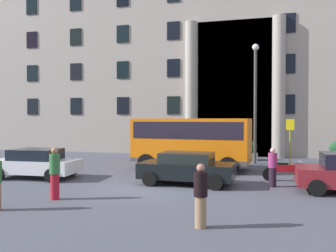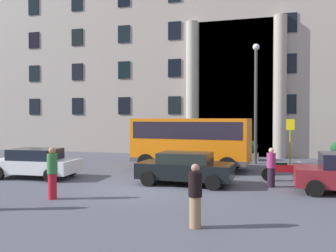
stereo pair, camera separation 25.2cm
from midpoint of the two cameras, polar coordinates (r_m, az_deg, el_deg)
name	(u,v)px [view 2 (the right image)]	position (r m, az deg, el deg)	size (l,w,h in m)	color
ground_plane	(143,189)	(14.73, -3.46, -10.07)	(80.00, 64.00, 0.12)	#474955
office_building_facade	(211,51)	(32.00, 7.10, 11.80)	(36.60, 9.71, 17.35)	#9E968D
orange_minibus	(191,139)	(19.58, 4.10, -2.12)	(6.43, 2.95, 2.81)	orange
bus_stop_sign	(290,138)	(20.85, 19.31, -1.89)	(0.44, 0.08, 2.77)	#9B9720
hedge_planter_west	(243,150)	(24.49, 12.20, -3.77)	(2.04, 0.88, 1.42)	#656659
hedge_planter_east	(154,150)	(25.38, -1.90, -3.81)	(1.93, 0.74, 1.19)	slate
parked_coupe_end	(36,163)	(18.05, -20.06, -5.56)	(4.03, 2.21, 1.38)	silver
parked_sedan_far	(185,168)	(15.33, 3.25, -6.70)	(4.07, 2.10, 1.37)	black
motorcycle_far_end	(284,171)	(16.93, 18.49, -6.86)	(2.07, 0.57, 0.89)	black
scooter_by_planter	(195,168)	(17.10, 4.69, -6.72)	(1.94, 0.79, 0.89)	black
pedestrian_man_red_shirt	(195,196)	(9.41, 5.16, -11.05)	(0.36, 0.36, 1.67)	#8D6D50
pedestrian_man_crossing	(271,167)	(15.35, 16.64, -6.38)	(0.36, 0.36, 1.61)	black
pedestrian_child_trailing	(52,173)	(13.16, -17.51, -7.14)	(0.36, 0.36, 1.83)	#AB1828
lamppost_plaza_centre	(256,94)	(22.62, 14.18, 4.99)	(0.40, 0.40, 7.38)	#3E3C39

